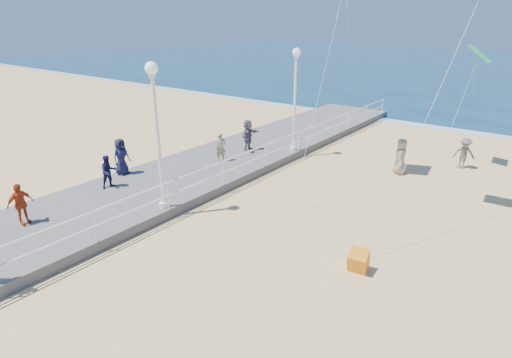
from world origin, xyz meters
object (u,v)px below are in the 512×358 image
Objects in this scene: lamp_post_far at (295,90)px; spectator_3 at (20,204)px; spectator_5 at (248,135)px; lamp_post_mid at (156,122)px; spectator_4 at (121,157)px; spectator_7 at (109,171)px; beach_walker_c at (401,157)px; beach_walker_a at (464,153)px; spectator_6 at (221,147)px; box_kite at (358,262)px.

lamp_post_far is 3.57× the size of spectator_3.
lamp_post_mid is at bearing -174.27° from spectator_5.
spectator_7 is (0.93, -1.27, -0.13)m from spectator_4.
lamp_post_mid reaches higher than spectator_5.
spectator_7 is at bearing -110.06° from lamp_post_far.
lamp_post_mid reaches higher than beach_walker_c.
spectator_4 is (-4.25, 1.18, -2.43)m from lamp_post_mid.
lamp_post_far is 3.44m from spectator_5.
spectator_5 is 7.84m from beach_walker_c.
spectator_7 is at bearing 161.12° from spectator_5.
lamp_post_far is at bearing -176.77° from beach_walker_a.
spectator_5 reaches higher than spectator_6.
lamp_post_mid is 8.18m from spectator_5.
lamp_post_mid is 6.14m from spectator_6.
spectator_4 is at bearing 170.20° from box_kite.
beach_walker_a is (7.73, 12.71, -2.87)m from lamp_post_mid.
spectator_6 reaches higher than box_kite.
beach_walker_c is at bearing -152.59° from beach_walker_a.
spectator_7 is 0.80× the size of beach_walker_c.
beach_walker_c is 2.92× the size of box_kite.
spectator_4 is at bearing -63.38° from beach_walker_c.
beach_walker_a is at bearing -70.96° from spectator_5.
lamp_post_mid is 3.03× the size of beach_walker_c.
spectator_5 reaches higher than spectator_4.
spectator_5 is at bearing 31.89° from spectator_6.
beach_walker_c is at bearing -34.72° from spectator_3.
beach_walker_c is (-2.27, -2.68, 0.08)m from beach_walker_a.
spectator_3 is at bearing -160.24° from spectator_7.
lamp_post_far is 8.87× the size of box_kite.
spectator_5 is 2.79× the size of box_kite.
lamp_post_far is at bearing -31.29° from spectator_4.
spectator_6 is 1.03× the size of spectator_7.
lamp_post_far is 3.79× the size of spectator_7.
beach_walker_a is (9.61, 7.45, -0.33)m from spectator_6.
lamp_post_far reaches higher than spectator_3.
spectator_6 is 5.55m from spectator_7.
lamp_post_far is at bearing -7.97° from spectator_7.
lamp_post_mid is at bearing -40.13° from spectator_3.
lamp_post_far is 3.35× the size of beach_walker_a.
spectator_3 is 0.85× the size of beach_walker_c.
spectator_6 is (-1.88, -3.74, -2.54)m from lamp_post_far.
beach_walker_c reaches higher than beach_walker_a.
spectator_4 reaches higher than spectator_6.
spectator_3 is at bearing -46.56° from beach_walker_c.
spectator_5 is 11.00m from beach_walker_a.
beach_walker_a is 0.91× the size of beach_walker_c.
spectator_7 reaches higher than beach_walker_c.
spectator_7 is at bearing -146.70° from spectator_4.
beach_walker_c is at bearing -27.57° from spectator_6.
spectator_7 is 10.77m from box_kite.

